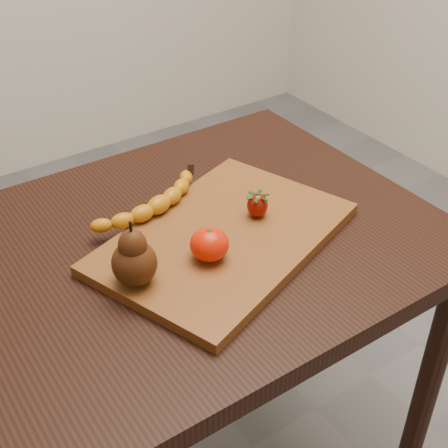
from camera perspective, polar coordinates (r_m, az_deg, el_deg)
table at (r=1.17m, az=-5.25°, el=-5.85°), size 1.00×0.70×0.76m
cutting_board at (r=1.11m, az=-0.00°, el=-1.27°), size 0.52×0.43×0.02m
banana at (r=1.15m, az=-5.99°, el=1.76°), size 0.22×0.11×0.03m
pear at (r=0.97m, az=-8.29°, el=-2.63°), size 0.08×0.08×0.11m
mandarin at (r=1.03m, az=-1.35°, el=-1.88°), size 0.07×0.07×0.06m
strawberry at (r=1.13m, az=3.07°, el=1.79°), size 0.05×0.05×0.05m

